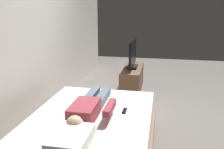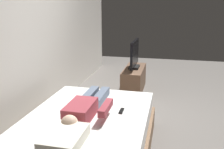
# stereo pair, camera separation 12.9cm
# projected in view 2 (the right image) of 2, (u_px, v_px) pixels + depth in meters

# --- Properties ---
(ground_plane) EXTENTS (10.00, 10.00, 0.00)m
(ground_plane) POSITION_uv_depth(u_px,v_px,m) (143.00, 124.00, 3.87)
(ground_plane) COLOR slate
(back_wall) EXTENTS (6.40, 0.10, 2.80)m
(back_wall) POSITION_uv_depth(u_px,v_px,m) (49.00, 29.00, 4.25)
(back_wall) COLOR silver
(back_wall) RESTS_ON ground
(bed) EXTENTS (1.96, 1.47, 0.54)m
(bed) POSITION_uv_depth(u_px,v_px,m) (88.00, 136.00, 3.00)
(bed) COLOR brown
(bed) RESTS_ON ground
(pillow) EXTENTS (0.48, 0.34, 0.12)m
(pillow) POSITION_uv_depth(u_px,v_px,m) (65.00, 138.00, 2.29)
(pillow) COLOR silver
(pillow) RESTS_ON bed
(person) EXTENTS (1.26, 0.46, 0.18)m
(person) POSITION_uv_depth(u_px,v_px,m) (86.00, 107.00, 2.94)
(person) COLOR #993842
(person) RESTS_ON bed
(remote) EXTENTS (0.15, 0.04, 0.02)m
(remote) POSITION_uv_depth(u_px,v_px,m) (121.00, 111.00, 3.01)
(remote) COLOR black
(remote) RESTS_ON bed
(tv_stand) EXTENTS (1.10, 0.40, 0.50)m
(tv_stand) POSITION_uv_depth(u_px,v_px,m) (134.00, 79.00, 5.33)
(tv_stand) COLOR brown
(tv_stand) RESTS_ON ground
(tv) EXTENTS (0.88, 0.20, 0.59)m
(tv) POSITION_uv_depth(u_px,v_px,m) (135.00, 55.00, 5.18)
(tv) COLOR black
(tv) RESTS_ON tv_stand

